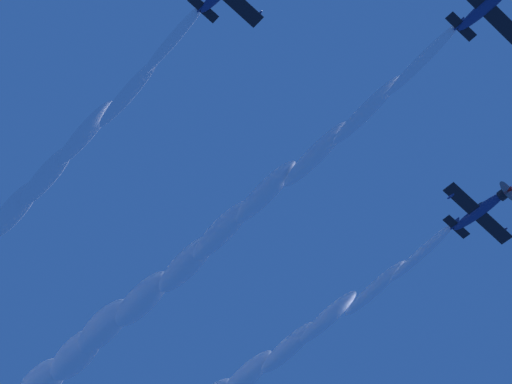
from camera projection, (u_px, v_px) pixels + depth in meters
airplane_lead at (490, 3)px, 75.26m from camera, size 7.22×8.04×3.01m
airplane_left_wingman at (481, 210)px, 87.05m from camera, size 7.22×8.03×3.01m
smoke_trail_lead at (128, 310)px, 100.44m from camera, size 68.58×6.40×8.95m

